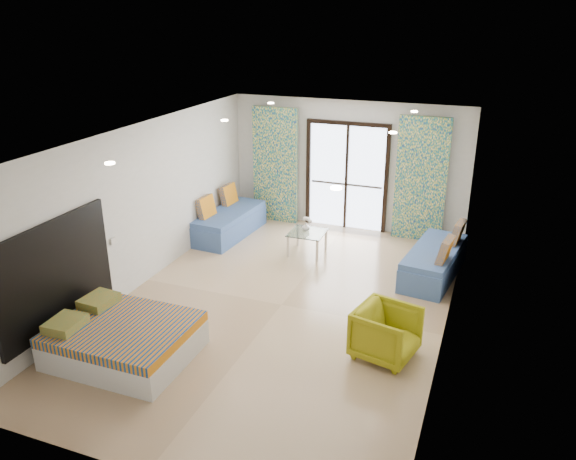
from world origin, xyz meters
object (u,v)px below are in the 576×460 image
(bed, at_px, (123,339))
(daybed_right, at_px, (435,261))
(coffee_table, at_px, (307,234))
(armchair, at_px, (386,331))
(daybed_left, at_px, (229,222))

(bed, height_order, daybed_right, daybed_right)
(daybed_right, distance_m, coffee_table, 2.42)
(bed, bearing_deg, armchair, 20.83)
(bed, bearing_deg, daybed_left, 98.21)
(daybed_left, height_order, coffee_table, daybed_left)
(daybed_right, bearing_deg, bed, -124.49)
(daybed_left, bearing_deg, armchair, -35.32)
(bed, height_order, daybed_left, daybed_left)
(daybed_left, xyz_separation_m, daybed_right, (4.23, -0.47, -0.00))
(bed, height_order, coffee_table, coffee_table)
(daybed_left, xyz_separation_m, armchair, (3.94, -3.20, 0.10))
(daybed_right, distance_m, armchair, 2.75)
(daybed_left, distance_m, armchair, 5.08)
(daybed_left, relative_size, armchair, 2.49)
(daybed_right, height_order, armchair, daybed_right)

